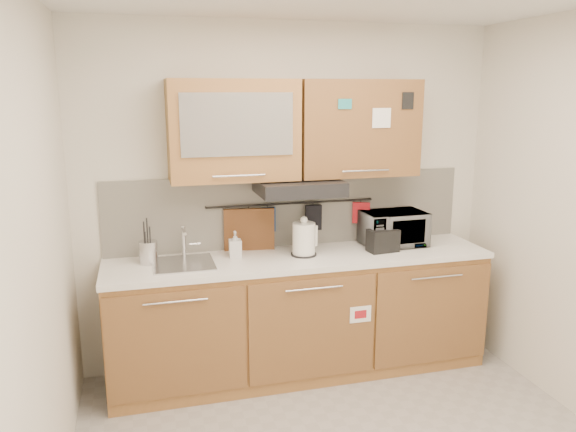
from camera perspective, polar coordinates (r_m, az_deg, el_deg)
wall_back at (r=4.32m, az=0.19°, el=1.94°), size 3.20×0.00×3.20m
wall_left at (r=2.76m, az=-24.56°, el=-5.52°), size 0.00×3.00×3.00m
base_cabinet at (r=4.30m, az=1.28°, el=-10.62°), size 2.80×0.64×0.88m
countertop at (r=4.12m, az=1.32°, el=-4.31°), size 2.82×0.62×0.04m
backsplash at (r=4.33m, az=0.23°, el=0.61°), size 2.80×0.02×0.56m
upper_cabinets at (r=4.08m, az=0.79°, el=8.82°), size 1.82×0.37×0.70m
range_hood at (r=4.06m, az=1.12°, el=2.96°), size 0.60×0.46×0.10m
sink at (r=3.99m, az=-10.57°, el=-4.76°), size 0.42×0.40×0.26m
utensil_rail at (r=4.28m, az=0.37°, el=1.29°), size 1.30×0.02×0.02m
utensil_crock at (r=4.03m, az=-13.99°, el=-3.57°), size 0.15×0.15×0.32m
kettle at (r=4.10m, az=1.63°, el=-2.42°), size 0.22×0.21×0.29m
toaster at (r=4.26m, az=9.62°, el=-2.44°), size 0.24×0.16×0.17m
microwave at (r=4.44m, az=10.65°, el=-1.26°), size 0.49×0.34×0.26m
soap_bottle at (r=4.07m, az=-5.38°, el=-2.89°), size 0.09×0.10×0.19m
cutting_board at (r=4.25m, az=-3.95°, el=-2.34°), size 0.38×0.08×0.47m
oven_mitt at (r=4.24m, az=-2.05°, el=-0.39°), size 0.11×0.04×0.19m
dark_pouch at (r=4.34m, az=2.60°, el=-0.16°), size 0.13×0.04×0.20m
pot_holder at (r=4.47m, az=7.44°, el=0.32°), size 0.13×0.08×0.17m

